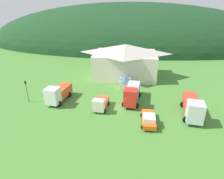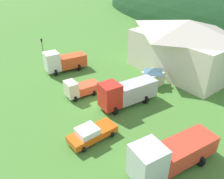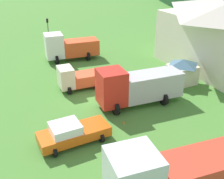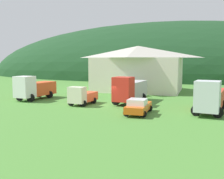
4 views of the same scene
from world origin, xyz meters
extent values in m
plane|color=#477F33|center=(0.00, 0.00, 0.00)|extent=(200.00, 200.00, 0.00)
cube|color=beige|center=(0.44, 9.38, 0.96)|extent=(2.36, 2.57, 1.93)
pyramid|color=#42667F|center=(0.44, 9.38, 2.26)|extent=(2.55, 2.77, 0.67)
cube|color=white|center=(-11.85, -0.29, 2.00)|extent=(2.57, 2.41, 2.90)
cube|color=black|center=(-11.87, -0.40, 2.64)|extent=(1.46, 1.85, 0.93)
cube|color=#E04C23|center=(-11.40, 2.93, 1.48)|extent=(2.88, 4.68, 1.85)
cylinder|color=black|center=(-10.86, -0.43, 0.55)|extent=(1.10, 0.30, 1.10)
cylinder|color=black|center=(-12.84, -0.16, 0.55)|extent=(1.10, 0.30, 1.10)
cylinder|color=black|center=(-10.32, 3.45, 0.55)|extent=(1.10, 0.30, 1.10)
cylinder|color=black|center=(-12.30, 3.73, 0.55)|extent=(1.10, 0.30, 1.10)
cube|color=beige|center=(-3.32, -1.73, 1.39)|extent=(2.10, 1.49, 1.99)
cube|color=black|center=(-3.33, -1.80, 1.83)|extent=(1.16, 1.15, 0.64)
cube|color=#DB512D|center=(-3.14, 0.52, 0.94)|extent=(2.24, 3.33, 1.08)
cylinder|color=black|center=(-2.48, -1.80, 0.40)|extent=(0.80, 0.30, 0.80)
cylinder|color=black|center=(-4.17, -1.66, 0.40)|extent=(0.80, 0.30, 0.80)
cylinder|color=black|center=(-2.26, 0.93, 0.40)|extent=(0.80, 0.30, 0.80)
cylinder|color=black|center=(-3.95, 1.06, 0.40)|extent=(0.80, 0.30, 0.80)
cube|color=red|center=(1.90, 0.52, 2.06)|extent=(2.46, 2.39, 3.01)
cube|color=black|center=(1.89, 0.41, 2.72)|extent=(1.38, 1.85, 0.96)
cube|color=#B2B2B7|center=(2.29, 4.26, 1.65)|extent=(2.79, 5.55, 2.20)
cylinder|color=black|center=(2.87, 0.42, 0.55)|extent=(1.10, 0.30, 1.10)
cylinder|color=black|center=(0.93, 0.62, 0.55)|extent=(1.10, 0.30, 1.10)
cylinder|color=black|center=(3.34, 4.96, 0.55)|extent=(1.10, 0.30, 1.10)
cylinder|color=black|center=(1.41, 5.16, 0.55)|extent=(1.10, 0.30, 1.10)
cube|color=silver|center=(11.68, -3.33, 2.08)|extent=(2.65, 2.73, 3.06)
cube|color=black|center=(11.66, -3.45, 2.76)|extent=(1.51, 2.10, 0.98)
cube|color=red|center=(12.23, 0.80, 1.43)|extent=(3.11, 6.16, 1.76)
cylinder|color=black|center=(11.34, 1.82, 0.55)|extent=(1.10, 0.30, 1.10)
cube|color=#DA5A15|center=(4.85, -3.94, 0.69)|extent=(1.98, 5.02, 0.70)
cube|color=silver|center=(4.85, -4.54, 1.35)|extent=(1.81, 2.01, 0.62)
cylinder|color=black|center=(5.71, -5.64, 0.34)|extent=(0.68, 0.24, 0.68)
cylinder|color=black|center=(4.00, -5.65, 0.34)|extent=(0.68, 0.24, 0.68)
cylinder|color=black|center=(5.69, -2.24, 0.34)|extent=(0.68, 0.24, 0.68)
cylinder|color=black|center=(3.98, -2.25, 0.34)|extent=(0.68, 0.24, 0.68)
cylinder|color=#4C4C51|center=(-17.07, 0.49, 1.85)|extent=(0.12, 0.12, 3.70)
cube|color=black|center=(-17.07, 0.49, 3.97)|extent=(0.20, 0.24, 0.55)
sphere|color=yellow|center=(-17.07, 0.62, 3.97)|extent=(0.14, 0.14, 0.14)
cone|color=orange|center=(-3.71, 1.75, 0.00)|extent=(0.36, 0.36, 0.63)
cone|color=orange|center=(4.38, 0.34, 0.00)|extent=(0.36, 0.36, 0.47)
camera|label=1|loc=(2.10, -29.23, 16.82)|focal=30.48mm
camera|label=2|loc=(19.76, -13.18, 15.77)|focal=36.33mm
camera|label=3|loc=(20.26, -8.90, 12.01)|focal=44.14mm
camera|label=4|loc=(11.05, -31.81, 5.72)|focal=43.86mm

